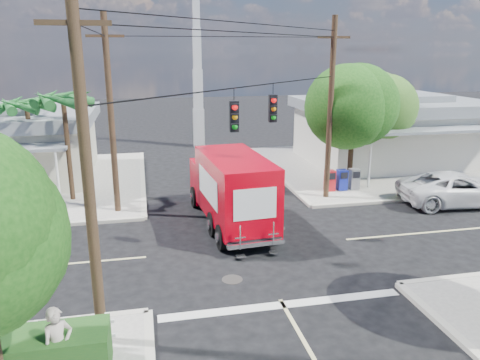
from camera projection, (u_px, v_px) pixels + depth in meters
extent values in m
plane|color=black|center=(251.00, 248.00, 18.17)|extent=(120.00, 120.00, 0.00)
cube|color=gray|center=(375.00, 166.00, 30.71)|extent=(14.00, 14.00, 0.14)
cube|color=beige|center=(273.00, 171.00, 29.32)|extent=(0.25, 14.00, 0.14)
cube|color=beige|center=(440.00, 198.00, 24.12)|extent=(14.00, 0.25, 0.14)
cube|color=gray|center=(16.00, 185.00, 26.32)|extent=(14.00, 14.00, 0.14)
cube|color=beige|center=(143.00, 178.00, 27.72)|extent=(0.25, 14.00, 0.14)
cube|color=beige|center=(212.00, 180.00, 27.59)|extent=(0.12, 12.00, 0.01)
cube|color=beige|center=(476.00, 228.00, 20.17)|extent=(12.00, 0.12, 0.01)
cube|color=silver|center=(283.00, 305.00, 14.12)|extent=(7.50, 0.40, 0.01)
cube|color=silver|center=(391.00, 136.00, 31.48)|extent=(11.00, 8.00, 3.40)
cube|color=gray|center=(393.00, 105.00, 30.93)|extent=(11.80, 8.80, 0.70)
cube|color=gray|center=(394.00, 98.00, 30.79)|extent=(6.05, 4.40, 0.50)
cube|color=gray|center=(436.00, 130.00, 26.54)|extent=(9.90, 1.80, 0.15)
cylinder|color=silver|center=(370.00, 162.00, 25.30)|extent=(0.12, 0.12, 2.90)
cube|color=beige|center=(0.00, 152.00, 27.09)|extent=(10.00, 8.00, 3.20)
cylinder|color=silver|center=(58.00, 177.00, 22.58)|extent=(0.12, 0.12, 2.70)
cube|color=silver|center=(199.00, 128.00, 36.71)|extent=(0.80, 0.80, 3.00)
cube|color=silver|center=(198.00, 89.00, 35.90)|extent=(0.70, 0.70, 3.00)
cube|color=silver|center=(197.00, 49.00, 35.10)|extent=(0.60, 0.60, 3.00)
cube|color=silver|center=(196.00, 6.00, 34.29)|extent=(0.50, 0.50, 3.00)
cylinder|color=#422D1C|center=(351.00, 150.00, 25.43)|extent=(0.28, 0.28, 4.10)
sphere|color=#144610|center=(354.00, 102.00, 24.74)|extent=(4.10, 4.10, 4.10)
sphere|color=#144610|center=(346.00, 97.00, 24.78)|extent=(3.33, 3.33, 3.33)
sphere|color=#144610|center=(363.00, 105.00, 24.56)|extent=(3.58, 3.58, 3.58)
cylinder|color=#422D1C|center=(375.00, 145.00, 28.09)|extent=(0.28, 0.28, 3.58)
sphere|color=#376720|center=(378.00, 107.00, 27.48)|extent=(3.58, 3.58, 3.58)
sphere|color=#376720|center=(371.00, 103.00, 27.53)|extent=(2.91, 2.91, 2.91)
sphere|color=#376720|center=(386.00, 110.00, 27.30)|extent=(3.14, 3.14, 3.14)
cylinder|color=#422D1C|center=(68.00, 151.00, 23.03)|extent=(0.24, 0.24, 5.00)
cone|color=#1E6226|center=(83.00, 97.00, 22.51)|extent=(0.50, 2.06, 0.98)
cone|color=#1E6226|center=(77.00, 96.00, 23.11)|extent=(1.92, 1.68, 0.98)
cone|color=#1E6226|center=(61.00, 96.00, 23.12)|extent=(2.12, 0.95, 0.98)
cone|color=#1E6226|center=(46.00, 97.00, 22.54)|extent=(1.34, 2.07, 0.98)
cone|color=#1E6226|center=(43.00, 98.00, 21.80)|extent=(1.34, 2.07, 0.98)
cone|color=#1E6226|center=(55.00, 99.00, 21.47)|extent=(2.12, 0.95, 0.98)
cone|color=#1E6226|center=(73.00, 98.00, 21.78)|extent=(1.92, 1.68, 0.98)
cylinder|color=#422D1C|center=(32.00, 150.00, 24.10)|extent=(0.24, 0.24, 4.60)
cone|color=#1E6226|center=(45.00, 103.00, 23.63)|extent=(0.50, 2.06, 0.98)
cone|color=#1E6226|center=(41.00, 102.00, 24.23)|extent=(1.92, 1.68, 0.98)
cone|color=#1E6226|center=(26.00, 102.00, 24.24)|extent=(2.12, 0.95, 0.98)
cone|color=#1E6226|center=(11.00, 103.00, 23.66)|extent=(1.34, 2.07, 0.98)
cone|color=#1E6226|center=(7.00, 105.00, 22.92)|extent=(1.34, 2.07, 0.98)
cone|color=#1E6226|center=(18.00, 105.00, 22.59)|extent=(2.12, 0.95, 0.98)
cone|color=#1E6226|center=(35.00, 105.00, 22.90)|extent=(1.92, 1.68, 0.98)
cylinder|color=#473321|center=(88.00, 179.00, 11.02)|extent=(0.28, 0.28, 9.00)
cube|color=#473321|center=(74.00, 23.00, 10.08)|extent=(1.60, 0.12, 0.12)
cylinder|color=#473321|center=(330.00, 112.00, 22.90)|extent=(0.28, 0.28, 9.00)
cube|color=#473321|center=(334.00, 37.00, 21.96)|extent=(1.60, 0.12, 0.12)
cylinder|color=#473321|center=(111.00, 118.00, 20.82)|extent=(0.28, 0.28, 9.00)
cube|color=#473321|center=(105.00, 36.00, 19.88)|extent=(1.60, 0.12, 0.12)
cylinder|color=black|center=(252.00, 86.00, 16.50)|extent=(10.43, 10.43, 0.04)
cube|color=black|center=(234.00, 117.00, 15.85)|extent=(0.30, 0.24, 1.05)
sphere|color=red|center=(235.00, 107.00, 15.63)|extent=(0.20, 0.20, 0.20)
cube|color=black|center=(273.00, 108.00, 18.02)|extent=(0.30, 0.24, 1.05)
sphere|color=red|center=(274.00, 100.00, 17.79)|extent=(0.20, 0.20, 0.20)
cube|color=silver|center=(108.00, 331.00, 11.73)|extent=(0.09, 0.06, 1.00)
cube|color=red|center=(330.00, 180.00, 24.99)|extent=(0.50, 0.50, 1.10)
cube|color=#131F97|center=(342.00, 180.00, 25.13)|extent=(0.50, 0.50, 1.10)
cube|color=slate|center=(354.00, 179.00, 25.27)|extent=(0.50, 0.50, 1.10)
cube|color=black|center=(230.00, 212.00, 20.65)|extent=(2.67, 7.29, 0.23)
cube|color=#C80010|center=(215.00, 180.00, 23.03)|extent=(2.31, 1.73, 2.02)
cube|color=black|center=(212.00, 170.00, 23.53)|extent=(1.94, 0.38, 0.87)
cube|color=silver|center=(211.00, 188.00, 23.97)|extent=(2.11, 0.28, 0.32)
cube|color=#C80010|center=(235.00, 188.00, 19.52)|extent=(2.70, 5.48, 2.66)
cube|color=white|center=(261.00, 182.00, 19.80)|extent=(0.28, 3.29, 1.19)
cube|color=white|center=(208.00, 187.00, 19.16)|extent=(0.28, 3.29, 1.19)
cube|color=white|center=(255.00, 204.00, 17.01)|extent=(1.65, 0.15, 1.19)
cube|color=silver|center=(256.00, 244.00, 17.31)|extent=(2.21, 0.40, 0.16)
cube|color=silver|center=(240.00, 238.00, 16.92)|extent=(0.42, 0.09, 0.92)
cube|color=silver|center=(273.00, 234.00, 17.28)|extent=(0.42, 0.09, 0.92)
cylinder|color=black|center=(195.00, 197.00, 22.81)|extent=(0.37, 1.03, 1.01)
cylinder|color=black|center=(236.00, 193.00, 23.39)|extent=(0.37, 1.03, 1.01)
cylinder|color=black|center=(222.00, 237.00, 17.91)|extent=(0.37, 1.03, 1.01)
cylinder|color=black|center=(273.00, 231.00, 18.49)|extent=(0.37, 1.03, 1.01)
imported|color=silver|center=(459.00, 189.00, 23.09)|extent=(6.03, 3.24, 1.61)
imported|color=#C2AFA5|center=(59.00, 346.00, 10.42)|extent=(0.81, 0.74, 1.86)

